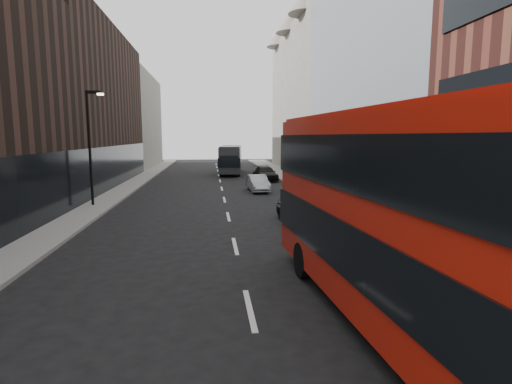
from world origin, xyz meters
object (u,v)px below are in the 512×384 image
object	(u,v)px
street_lamp	(91,140)
car_b	(258,183)
red_bus	(413,213)
grey_bus	(231,159)
car_a	(300,210)
car_c	(265,174)

from	to	relation	value
street_lamp	car_b	world-z (taller)	street_lamp
red_bus	car_b	xyz separation A→B (m)	(-0.55, 23.63, -2.11)
grey_bus	street_lamp	bearing A→B (deg)	-108.86
car_a	car_c	bearing A→B (deg)	79.40
grey_bus	car_c	bearing A→B (deg)	-63.34
red_bus	street_lamp	bearing A→B (deg)	119.74
street_lamp	red_bus	world-z (taller)	street_lamp
street_lamp	car_a	xyz separation A→B (m)	(11.80, -6.00, -3.50)
street_lamp	car_a	distance (m)	13.69
car_b	grey_bus	bearing A→B (deg)	90.77
car_c	car_b	bearing A→B (deg)	-105.91
red_bus	grey_bus	bearing A→B (deg)	89.15
car_a	car_c	xyz separation A→B (m)	(0.97, 19.95, 0.01)
grey_bus	car_b	world-z (taller)	grey_bus
grey_bus	car_a	size ratio (longest dim) A/B	2.60
car_a	red_bus	bearing A→B (deg)	-98.81
street_lamp	red_bus	bearing A→B (deg)	-56.69
street_lamp	car_a	world-z (taller)	street_lamp
grey_bus	car_a	world-z (taller)	grey_bus
red_bus	car_a	size ratio (longest dim) A/B	3.14
street_lamp	grey_bus	size ratio (longest dim) A/B	0.68
car_a	car_b	xyz separation A→B (m)	(-0.75, 11.97, -0.02)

